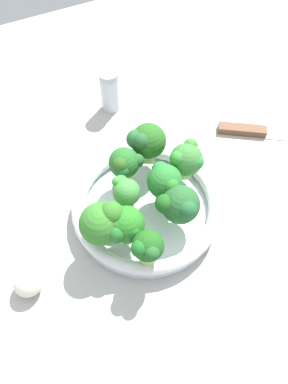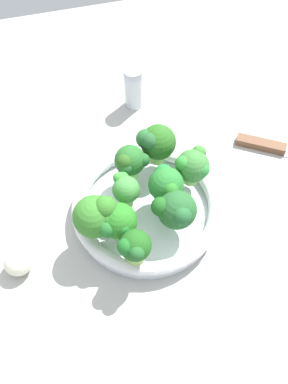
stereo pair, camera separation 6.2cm
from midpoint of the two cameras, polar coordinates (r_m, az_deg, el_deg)
ground_plane at (r=70.50cm, az=2.38°, el=-2.46°), size 130.00×130.00×2.50cm
bowl at (r=66.53cm, az=2.68°, el=-2.60°), size 25.45×25.45×4.03cm
broccoli_floret_0 at (r=65.24cm, az=9.86°, el=3.73°), size 5.78×5.91×6.74cm
broccoli_floret_1 at (r=66.63cm, az=4.48°, el=7.07°), size 6.16×6.82×7.74cm
broccoli_floret_2 at (r=60.02cm, az=7.68°, el=-2.92°), size 6.47×7.11×6.77cm
broccoli_floret_3 at (r=61.36cm, az=0.15°, el=0.21°), size 4.89×4.44×6.39cm
broccoli_floret_4 at (r=58.15cm, az=-0.80°, el=-4.78°), size 5.62×6.25×6.94cm
broccoli_floret_5 at (r=64.38cm, az=0.67°, el=4.22°), size 5.50×5.82×6.88cm
broccoli_floret_6 at (r=62.45cm, az=6.10°, el=0.95°), size 6.46×5.80×6.71cm
broccoli_floret_7 at (r=56.26cm, az=1.78°, el=-8.36°), size 5.20×5.12×6.60cm
broccoli_floret_8 at (r=58.34cm, az=-3.97°, el=-3.74°), size 6.60×7.01×7.94cm
knife at (r=81.94cm, az=22.09°, el=5.54°), size 16.65×23.53×1.50cm
garlic_bulb at (r=63.89cm, az=-15.36°, el=-10.16°), size 4.40×4.40×4.40cm
pepper_shaker at (r=82.45cm, az=0.66°, el=14.91°), size 3.94×3.94×9.10cm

